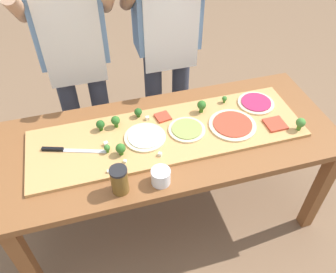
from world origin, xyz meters
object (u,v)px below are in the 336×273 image
at_px(broccoli_floret_back_mid, 301,123).
at_px(cook_right, 167,32).
at_px(pizza_whole_tomato_red, 233,125).
at_px(cheese_crumble_d, 147,118).
at_px(sauce_jar, 119,180).
at_px(broccoli_floret_front_left, 138,112).
at_px(cheese_crumble_a, 125,161).
at_px(cheese_crumble_e, 108,171).
at_px(cook_left, 73,45).
at_px(pizza_whole_beet_magenta, 256,103).
at_px(pizza_whole_white_garlic, 145,137).
at_px(cheese_crumble_b, 160,154).
at_px(cheese_crumble_c, 106,144).
at_px(broccoli_floret_center_left, 107,148).
at_px(pizza_slice_far_left, 275,124).
at_px(prep_table, 171,148).
at_px(broccoli_floret_center_right, 100,125).
at_px(chefs_knife, 65,150).
at_px(broccoli_floret_back_right, 121,149).
at_px(broccoli_floret_front_mid, 116,121).
at_px(broccoli_floret_back_left, 224,99).
at_px(pizza_slice_near_right, 163,117).
at_px(pizza_whole_pesto_green, 187,129).
at_px(flour_cup, 161,177).

xyz_separation_m(broccoli_floret_back_mid, cook_right, (-0.51, 0.80, 0.19)).
height_order(pizza_whole_tomato_red, cheese_crumble_d, cheese_crumble_d).
xyz_separation_m(sauce_jar, cook_right, (0.49, 0.93, 0.18)).
relative_size(broccoli_floret_front_left, cheese_crumble_d, 2.82).
bearing_deg(cheese_crumble_a, cheese_crumble_e, -154.89).
bearing_deg(cook_left, pizza_whole_beet_magenta, -29.19).
distance_m(pizza_whole_white_garlic, cook_right, 0.75).
bearing_deg(cheese_crumble_b, pizza_whole_tomato_red, 13.46).
bearing_deg(pizza_whole_white_garlic, cheese_crumble_c, 179.05).
bearing_deg(sauce_jar, pizza_whole_beet_magenta, 23.94).
relative_size(pizza_whole_white_garlic, broccoli_floret_center_left, 4.63).
xyz_separation_m(pizza_slice_far_left, cheese_crumble_d, (-0.66, 0.24, 0.00)).
bearing_deg(cook_right, prep_table, -104.30).
relative_size(pizza_whole_tomato_red, cook_right, 0.16).
relative_size(pizza_whole_tomato_red, broccoli_floret_center_right, 4.15).
xyz_separation_m(chefs_knife, cheese_crumble_b, (0.46, -0.16, 0.00)).
relative_size(pizza_whole_white_garlic, broccoli_floret_front_left, 3.96).
distance_m(pizza_slice_far_left, broccoli_floret_center_left, 0.92).
height_order(prep_table, cook_left, cook_left).
xyz_separation_m(cheese_crumble_d, cook_right, (0.26, 0.50, 0.23)).
bearing_deg(pizza_whole_tomato_red, pizza_slice_far_left, -14.30).
height_order(broccoli_floret_back_right, broccoli_floret_front_mid, broccoli_floret_front_mid).
bearing_deg(broccoli_floret_back_left, cook_left, 148.93).
bearing_deg(broccoli_floret_back_mid, prep_table, 166.78).
bearing_deg(chefs_knife, broccoli_floret_front_left, 20.60).
bearing_deg(cook_left, broccoli_floret_center_right, -82.89).
bearing_deg(broccoli_floret_front_mid, broccoli_floret_back_right, -92.91).
distance_m(pizza_slice_near_right, pizza_slice_far_left, 0.62).
distance_m(cheese_crumble_b, sauce_jar, 0.27).
distance_m(prep_table, pizza_whole_tomato_red, 0.36).
bearing_deg(prep_table, cheese_crumble_b, -124.97).
height_order(prep_table, pizza_whole_pesto_green, pizza_whole_pesto_green).
bearing_deg(cheese_crumble_d, pizza_whole_pesto_green, -38.18).
bearing_deg(pizza_whole_beet_magenta, sauce_jar, -156.06).
height_order(broccoli_floret_back_mid, cheese_crumble_d, broccoli_floret_back_mid).
xyz_separation_m(broccoli_floret_front_left, cheese_crumble_b, (0.04, -0.32, -0.02)).
xyz_separation_m(broccoli_floret_center_left, cheese_crumble_d, (0.25, 0.19, -0.02)).
bearing_deg(pizza_whole_tomato_red, cook_left, 138.17).
xyz_separation_m(broccoli_floret_back_right, broccoli_floret_front_mid, (0.01, 0.21, 0.00)).
bearing_deg(pizza_whole_pesto_green, pizza_slice_near_right, 125.42).
distance_m(pizza_whole_pesto_green, broccoli_floret_back_left, 0.33).
relative_size(broccoli_floret_front_left, cheese_crumble_e, 4.36).
xyz_separation_m(prep_table, cheese_crumble_b, (-0.10, -0.14, 0.12)).
bearing_deg(broccoli_floret_back_right, prep_table, 14.99).
height_order(broccoli_floret_back_left, broccoli_floret_center_right, broccoli_floret_center_right).
height_order(pizza_whole_tomato_red, flour_cup, flour_cup).
distance_m(pizza_whole_white_garlic, cheese_crumble_a, 0.19).
distance_m(broccoli_floret_back_mid, cheese_crumble_d, 0.82).
xyz_separation_m(cheese_crumble_a, cheese_crumble_e, (-0.09, -0.04, -0.00)).
relative_size(pizza_whole_white_garlic, broccoli_floret_back_mid, 2.91).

